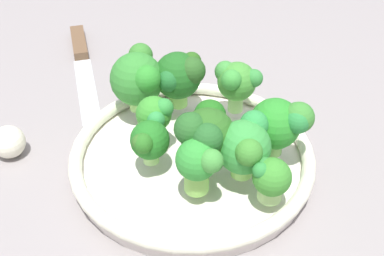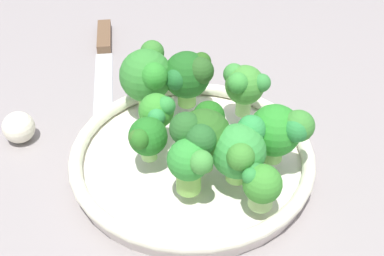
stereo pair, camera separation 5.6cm
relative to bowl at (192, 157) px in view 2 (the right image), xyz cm
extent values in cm
cube|color=gray|center=(0.56, 1.06, -2.73)|extent=(130.00, 130.00, 2.50)
cylinder|color=silver|center=(0.00, 0.00, -0.83)|extent=(27.67, 27.67, 1.31)
torus|color=silver|center=(0.00, 0.00, 0.62)|extent=(28.82, 28.82, 1.60)
cylinder|color=#7CBF4D|center=(3.66, 5.51, 2.80)|extent=(2.64, 2.64, 2.74)
sphere|color=green|center=(3.66, 5.51, 5.61)|extent=(4.42, 4.42, 4.42)
sphere|color=#358637|center=(3.14, 7.17, 6.63)|extent=(1.99, 1.99, 1.99)
sphere|color=#2E8736|center=(2.05, 4.94, 6.01)|extent=(2.59, 2.59, 2.59)
sphere|color=green|center=(3.28, 7.32, 6.50)|extent=(2.48, 2.48, 2.48)
cylinder|color=#77B94F|center=(-3.94, -7.99, 2.67)|extent=(2.40, 2.40, 2.49)
sphere|color=#1E5D1E|center=(-3.94, -7.99, 5.85)|extent=(5.96, 5.96, 5.96)
sphere|color=#285A1A|center=(-5.83, -7.59, 7.36)|extent=(2.46, 2.46, 2.46)
sphere|color=#21672B|center=(-1.98, -7.12, 6.34)|extent=(2.78, 2.78, 2.78)
sphere|color=#285820|center=(-4.90, -6.36, 7.00)|extent=(3.44, 3.44, 3.44)
cylinder|color=#88CD65|center=(2.43, -4.03, 2.61)|extent=(1.97, 1.97, 2.38)
sphere|color=green|center=(2.43, -4.03, 5.16)|extent=(4.17, 4.17, 4.17)
sphere|color=#318E38|center=(1.64, -3.09, 6.17)|extent=(2.26, 2.26, 2.26)
sphere|color=#2F8F41|center=(3.19, -2.44, 5.61)|extent=(2.04, 2.04, 2.04)
cylinder|color=#97D969|center=(0.38, 3.45, 2.70)|extent=(2.19, 2.19, 2.54)
sphere|color=#2A601F|center=(0.38, 3.45, 5.91)|extent=(5.98, 5.98, 5.98)
sphere|color=#265E24|center=(2.44, 2.94, 7.37)|extent=(3.56, 3.56, 3.56)
sphere|color=#1F6519|center=(-1.06, 1.81, 6.80)|extent=(3.57, 3.57, 3.57)
sphere|color=#245F26|center=(1.91, 5.03, 7.17)|extent=(3.26, 3.26, 3.26)
cylinder|color=#78B656|center=(-6.88, 6.12, 2.54)|extent=(2.38, 2.38, 2.23)
sphere|color=#2A8B29|center=(-6.88, 6.12, 5.53)|extent=(5.79, 5.79, 5.79)
sphere|color=#2A853A|center=(-7.77, 8.40, 6.91)|extent=(2.85, 2.85, 2.85)
sphere|color=#3A8531|center=(-8.31, 8.10, 6.93)|extent=(3.47, 3.47, 3.47)
cylinder|color=#9CCA75|center=(-1.57, 11.16, 2.24)|extent=(2.57, 2.57, 1.63)
sphere|color=#3A8C2D|center=(-1.57, 11.16, 4.37)|extent=(4.02, 4.02, 4.02)
sphere|color=#2F7E34|center=(-1.31, 10.07, 4.99)|extent=(2.30, 2.30, 2.30)
sphere|color=#2D8637|center=(-0.43, 10.57, 5.47)|extent=(1.72, 1.72, 1.72)
cylinder|color=#8BCC5E|center=(-1.63, 6.75, 2.42)|extent=(2.41, 2.41, 1.99)
sphere|color=green|center=(-1.63, 6.75, 5.32)|extent=(5.87, 5.87, 5.87)
sphere|color=green|center=(-3.70, 5.98, 6.86)|extent=(3.12, 3.12, 3.12)
sphere|color=#3B872E|center=(-0.54, 8.59, 6.47)|extent=(2.89, 2.89, 2.89)
cylinder|color=#89C168|center=(-9.00, -2.56, 2.79)|extent=(1.92, 1.92, 2.73)
sphere|color=#428F34|center=(-9.00, -2.56, 5.75)|extent=(4.89, 4.89, 4.89)
sphere|color=green|center=(-7.41, -1.86, 6.95)|extent=(2.56, 2.56, 2.56)
sphere|color=#3D8D39|center=(-8.31, -4.03, 6.73)|extent=(2.66, 2.66, 2.66)
sphere|color=#35873A|center=(-10.18, -0.88, 6.62)|extent=(2.25, 2.25, 2.25)
cylinder|color=#8ECC62|center=(0.63, -10.43, 2.56)|extent=(2.40, 2.40, 2.26)
sphere|color=#348531|center=(0.63, -10.43, 5.86)|extent=(6.69, 6.69, 6.69)
sphere|color=#2D8B2B|center=(0.50, -8.00, 7.15)|extent=(3.32, 3.32, 3.32)
sphere|color=#367C2C|center=(-1.37, -12.32, 7.67)|extent=(3.10, 3.10, 3.10)
cylinder|color=#8DC566|center=(5.01, -1.07, 2.26)|extent=(1.80, 1.80, 1.67)
sphere|color=#227021|center=(5.01, -1.07, 4.52)|extent=(4.39, 4.39, 4.39)
sphere|color=#316622|center=(6.67, -0.41, 5.51)|extent=(1.80, 1.80, 1.80)
sphere|color=#2F7221|center=(4.91, -2.29, 5.09)|extent=(2.05, 2.05, 2.05)
sphere|color=#286B20|center=(6.41, -0.19, 5.36)|extent=(2.29, 2.29, 2.29)
cube|color=silver|center=(2.23, -22.15, -1.28)|extent=(9.11, 16.64, 0.40)
cube|color=brown|center=(-3.03, -34.37, -0.73)|extent=(5.82, 9.69, 1.50)
sphere|color=#F2ECCD|center=(16.29, -15.36, 0.55)|extent=(4.06, 4.06, 4.06)
camera|label=1|loc=(26.93, 34.72, 39.57)|focal=46.58mm
camera|label=2|loc=(22.28, 37.88, 39.57)|focal=46.58mm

